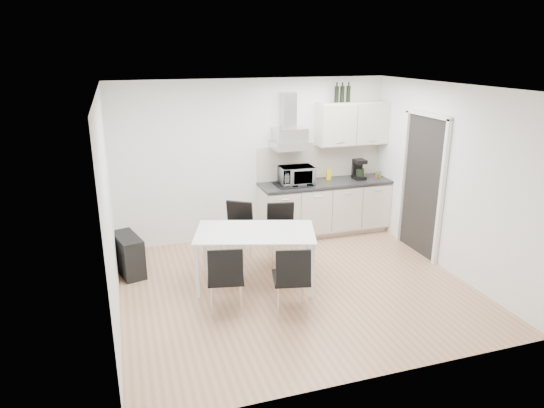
# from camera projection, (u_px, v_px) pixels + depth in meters

# --- Properties ---
(ground) EXTENTS (4.50, 4.50, 0.00)m
(ground) POSITION_uv_depth(u_px,v_px,m) (295.00, 286.00, 6.48)
(ground) COLOR tan
(ground) RESTS_ON ground
(wall_back) EXTENTS (4.50, 0.10, 2.60)m
(wall_back) POSITION_uv_depth(u_px,v_px,m) (254.00, 160.00, 7.89)
(wall_back) COLOR white
(wall_back) RESTS_ON ground
(wall_front) EXTENTS (4.50, 0.10, 2.60)m
(wall_front) POSITION_uv_depth(u_px,v_px,m) (376.00, 255.00, 4.27)
(wall_front) COLOR white
(wall_front) RESTS_ON ground
(wall_left) EXTENTS (0.10, 4.00, 2.60)m
(wall_left) POSITION_uv_depth(u_px,v_px,m) (109.00, 211.00, 5.43)
(wall_left) COLOR white
(wall_left) RESTS_ON ground
(wall_right) EXTENTS (0.10, 4.00, 2.60)m
(wall_right) POSITION_uv_depth(u_px,v_px,m) (448.00, 179.00, 6.73)
(wall_right) COLOR white
(wall_right) RESTS_ON ground
(ceiling) EXTENTS (4.50, 4.50, 0.00)m
(ceiling) POSITION_uv_depth(u_px,v_px,m) (298.00, 87.00, 5.68)
(ceiling) COLOR white
(ceiling) RESTS_ON wall_back
(doorway) EXTENTS (0.08, 1.04, 2.10)m
(doorway) POSITION_uv_depth(u_px,v_px,m) (421.00, 187.00, 7.29)
(doorway) COLOR white
(doorway) RESTS_ON ground
(kitchenette) EXTENTS (2.22, 0.64, 2.52)m
(kitchenette) POSITION_uv_depth(u_px,v_px,m) (326.00, 186.00, 8.14)
(kitchenette) COLOR beige
(kitchenette) RESTS_ON ground
(dining_table) EXTENTS (1.74, 1.30, 0.75)m
(dining_table) POSITION_uv_depth(u_px,v_px,m) (255.00, 236.00, 6.36)
(dining_table) COLOR white
(dining_table) RESTS_ON ground
(chair_far_left) EXTENTS (0.64, 0.66, 0.88)m
(chair_far_left) POSITION_uv_depth(u_px,v_px,m) (236.00, 233.00, 7.13)
(chair_far_left) COLOR black
(chair_far_left) RESTS_ON ground
(chair_far_right) EXTENTS (0.52, 0.57, 0.88)m
(chair_far_right) POSITION_uv_depth(u_px,v_px,m) (282.00, 235.00, 7.06)
(chair_far_right) COLOR black
(chair_far_right) RESTS_ON ground
(chair_near_left) EXTENTS (0.53, 0.58, 0.88)m
(chair_near_left) POSITION_uv_depth(u_px,v_px,m) (226.00, 278.00, 5.74)
(chair_near_left) COLOR black
(chair_near_left) RESTS_ON ground
(chair_near_right) EXTENTS (0.54, 0.58, 0.88)m
(chair_near_right) POSITION_uv_depth(u_px,v_px,m) (291.00, 279.00, 5.72)
(chair_near_right) COLOR black
(chair_near_right) RESTS_ON ground
(guitar_amp) EXTENTS (0.45, 0.72, 0.56)m
(guitar_amp) POSITION_uv_depth(u_px,v_px,m) (128.00, 255.00, 6.78)
(guitar_amp) COLOR black
(guitar_amp) RESTS_ON ground
(floor_speaker) EXTENTS (0.21, 0.20, 0.27)m
(floor_speaker) POSITION_uv_depth(u_px,v_px,m) (212.00, 234.00, 7.94)
(floor_speaker) COLOR black
(floor_speaker) RESTS_ON ground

